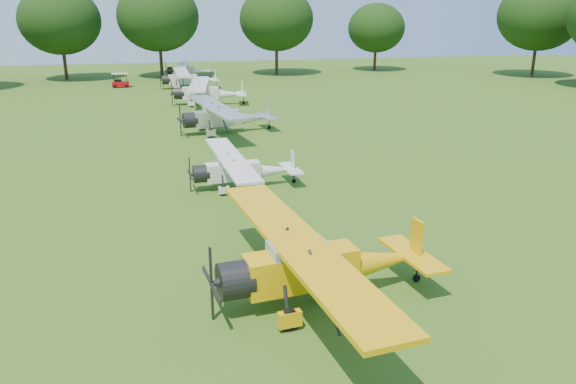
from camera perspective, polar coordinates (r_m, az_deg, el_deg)
The scene contains 9 objects.
ground at distance 27.07m, azimuth -4.28°, elevation -1.60°, with size 160.00×160.00×0.00m, color #245014.
tree_belt at distance 26.49m, azimuth 3.17°, elevation 15.75°, with size 137.36×130.27×14.52m.
aircraft_2 at distance 18.16m, azimuth 3.04°, elevation -7.01°, with size 7.68×12.21×2.40m.
aircraft_3 at distance 29.85m, azimuth -4.78°, elevation 2.46°, with size 5.95×9.46×1.87m.
aircraft_4 at distance 43.62m, azimuth -6.50°, elevation 7.76°, with size 7.49×11.89×2.33m.
aircraft_5 at distance 57.12m, azimuth -8.29°, elevation 10.12°, with size 7.49×11.89×2.33m.
aircraft_6 at distance 69.55m, azimuth -10.19°, elevation 11.35°, with size 6.96×11.06×2.19m.
aircraft_7 at distance 81.18m, azimuth -10.23°, elevation 12.20°, with size 6.36×10.11×1.98m.
golf_cart at distance 72.57m, azimuth -16.69°, elevation 10.59°, with size 2.01×1.28×1.68m.
Camera 1 is at (-4.14, -25.16, 9.09)m, focal length 35.00 mm.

